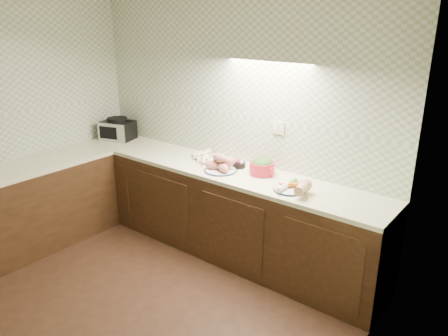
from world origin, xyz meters
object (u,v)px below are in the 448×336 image
Objects in this scene: sweet_potato_plate at (221,164)px; onion_bowl at (239,164)px; parsnip_pile at (200,158)px; veg_plate at (297,186)px; toaster_oven at (118,129)px; dutch_oven at (262,166)px.

onion_bowl is (0.07, 0.19, -0.03)m from sweet_potato_plate.
parsnip_pile is 1.29× the size of veg_plate.
parsnip_pile is 3.33× the size of onion_bowl.
toaster_oven is 1.31× the size of veg_plate.
parsnip_pile is 0.38m from sweet_potato_plate.
toaster_oven is 1.38× the size of sweet_potato_plate.
onion_bowl is 0.78m from veg_plate.
dutch_oven reaches higher than parsnip_pile.
onion_bowl is 0.39× the size of veg_plate.
sweet_potato_plate is 0.94× the size of veg_plate.
onion_bowl is (1.75, 0.08, -0.09)m from toaster_oven.
parsnip_pile is at bearing -169.07° from onion_bowl.
sweet_potato_plate is 0.40m from dutch_oven.
veg_plate is (1.19, -0.11, 0.02)m from parsnip_pile.
dutch_oven is at bearing 25.28° from sweet_potato_plate.
sweet_potato_plate is at bearing -111.67° from onion_bowl.
sweet_potato_plate reaches higher than parsnip_pile.
veg_plate is (0.83, -0.00, -0.02)m from sweet_potato_plate.
toaster_oven is at bearing -160.04° from dutch_oven.
toaster_oven reaches higher than dutch_oven.
sweet_potato_plate is (1.68, -0.11, -0.06)m from toaster_oven.
veg_plate is (0.47, -0.18, -0.03)m from dutch_oven.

